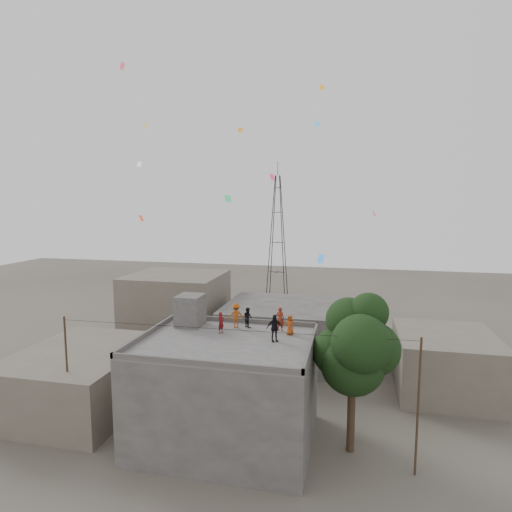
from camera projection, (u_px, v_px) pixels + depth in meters
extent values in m
plane|color=#47423A|center=(227.00, 440.00, 25.51)|extent=(140.00, 140.00, 0.00)
cube|color=#474442|center=(226.00, 392.00, 25.14)|extent=(10.00, 8.00, 6.00)
cube|color=#595653|center=(226.00, 342.00, 24.75)|extent=(10.00, 8.00, 0.10)
cube|color=#474442|center=(243.00, 320.00, 28.53)|extent=(10.00, 0.15, 0.30)
cube|color=#474442|center=(203.00, 363.00, 20.93)|extent=(10.00, 0.15, 0.30)
cube|color=#474442|center=(311.00, 345.00, 23.65)|extent=(0.15, 8.00, 0.30)
cube|color=#474442|center=(148.00, 333.00, 25.81)|extent=(0.15, 8.00, 0.30)
cube|color=#474442|center=(190.00, 310.00, 27.84)|extent=(1.60, 1.80, 2.00)
cube|color=#615A4D|center=(83.00, 378.00, 29.61)|extent=(8.00, 10.00, 4.00)
cube|color=#474442|center=(293.00, 332.00, 38.31)|extent=(12.00, 9.00, 5.00)
cube|color=#615A4D|center=(177.00, 309.00, 42.75)|extent=(9.00, 8.00, 7.00)
cube|color=#615A4D|center=(445.00, 363.00, 31.84)|extent=(7.00, 8.00, 4.40)
cylinder|color=black|center=(351.00, 417.00, 24.16)|extent=(0.44, 0.44, 4.00)
cylinder|color=black|center=(355.00, 390.00, 24.03)|extent=(0.64, 0.91, 2.14)
sphere|color=black|center=(353.00, 363.00, 23.76)|extent=(3.60, 3.60, 3.60)
sphere|color=black|center=(373.00, 349.00, 23.71)|extent=(3.00, 3.00, 3.00)
sphere|color=black|center=(337.00, 352.00, 24.39)|extent=(2.80, 2.80, 2.80)
sphere|color=black|center=(361.00, 344.00, 22.73)|extent=(3.20, 3.20, 3.20)
sphere|color=black|center=(348.00, 320.00, 24.42)|extent=(2.60, 2.60, 2.60)
sphere|color=black|center=(369.00, 312.00, 23.82)|extent=(2.20, 2.20, 2.20)
cylinder|color=black|center=(68.00, 376.00, 25.68)|extent=(0.12, 0.12, 7.40)
cylinder|color=black|center=(418.00, 408.00, 21.78)|extent=(0.12, 0.12, 7.40)
cylinder|color=black|center=(228.00, 330.00, 23.29)|extent=(20.00, 0.52, 0.02)
cylinder|color=black|center=(271.00, 237.00, 63.33)|extent=(1.27, 1.27, 18.01)
cylinder|color=black|center=(282.00, 237.00, 62.95)|extent=(1.27, 1.27, 18.01)
cylinder|color=black|center=(284.00, 236.00, 64.60)|extent=(1.27, 1.27, 18.01)
cylinder|color=black|center=(273.00, 236.00, 64.97)|extent=(1.27, 1.27, 18.01)
cube|color=black|center=(277.00, 272.00, 64.64)|extent=(2.36, 0.08, 0.08)
cube|color=black|center=(277.00, 272.00, 64.64)|extent=(0.08, 2.36, 0.08)
cube|color=black|center=(277.00, 242.00, 64.08)|extent=(1.81, 0.08, 0.08)
cube|color=black|center=(277.00, 242.00, 64.08)|extent=(0.08, 1.81, 0.08)
cube|color=black|center=(277.00, 212.00, 63.51)|extent=(1.26, 0.08, 0.08)
cube|color=black|center=(277.00, 212.00, 63.51)|extent=(0.08, 1.26, 0.08)
cube|color=black|center=(278.00, 188.00, 63.06)|extent=(0.82, 0.08, 0.08)
cube|color=black|center=(278.00, 188.00, 63.06)|extent=(0.08, 0.82, 0.08)
cylinder|color=black|center=(278.00, 169.00, 62.71)|extent=(0.08, 0.08, 2.00)
imported|color=maroon|center=(280.00, 319.00, 26.72)|extent=(0.60, 0.45, 1.49)
imported|color=#AC4513|center=(290.00, 325.00, 25.86)|extent=(0.66, 0.49, 1.22)
imported|color=black|center=(248.00, 317.00, 27.46)|extent=(0.79, 0.78, 1.29)
imported|color=black|center=(274.00, 328.00, 24.60)|extent=(1.01, 0.79, 1.59)
imported|color=#9E4712|center=(236.00, 315.00, 27.33)|extent=(1.17, 0.90, 1.59)
imported|color=maroon|center=(221.00, 323.00, 26.21)|extent=(0.48, 0.56, 1.31)
plane|color=red|center=(141.00, 218.00, 28.40)|extent=(0.21, 0.44, 0.39)
plane|color=#F3266C|center=(272.00, 177.00, 30.73)|extent=(0.34, 0.49, 0.44)
plane|color=#FF9F27|center=(240.00, 130.00, 33.23)|extent=(0.46, 0.45, 0.32)
plane|color=#298AE8|center=(321.00, 259.00, 27.44)|extent=(0.53, 0.54, 0.55)
plane|color=white|center=(139.00, 164.00, 36.05)|extent=(0.49, 0.29, 0.44)
plane|color=yellow|center=(322.00, 87.00, 33.32)|extent=(0.39, 0.35, 0.36)
plane|color=#31B868|center=(228.00, 198.00, 26.16)|extent=(0.42, 0.44, 0.40)
plane|color=#E1355F|center=(374.00, 214.00, 32.42)|extent=(0.29, 0.45, 0.36)
plane|color=yellow|center=(145.00, 126.00, 26.61)|extent=(0.41, 0.50, 0.33)
plane|color=#4FC6EE|center=(317.00, 124.00, 34.75)|extent=(0.40, 0.22, 0.40)
plane|color=#FF5066|center=(122.00, 66.00, 26.92)|extent=(0.17, 0.45, 0.42)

